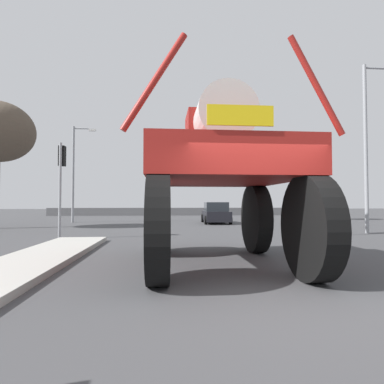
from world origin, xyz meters
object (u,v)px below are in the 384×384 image
Objects in this scene: sedan_ahead at (216,213)px; bare_tree_right at (306,163)px; oversize_sprayer at (219,176)px; traffic_signal_near_right at (299,168)px; streetlight_near_right at (368,139)px; traffic_signal_near_left at (62,169)px; streetlight_far_left at (75,169)px.

bare_tree_right is at bearing -67.29° from sedan_ahead.
oversize_sprayer is 0.94× the size of bare_tree_right.
traffic_signal_near_right is at bearing -165.23° from sedan_ahead.
bare_tree_right is (10.57, 18.80, 2.72)m from oversize_sprayer.
sedan_ahead is 9.72m from bare_tree_right.
traffic_signal_near_right is 4.54m from streetlight_near_right.
traffic_signal_near_left is 11.57m from streetlight_far_left.
oversize_sprayer reaches higher than sedan_ahead.
oversize_sprayer is at bearing -126.57° from traffic_signal_near_right.
streetlight_far_left is at bearing 102.70° from traffic_signal_near_left.
traffic_signal_near_left is 0.54× the size of streetlight_far_left.
streetlight_far_left is at bearing -175.67° from bare_tree_right.
bare_tree_right is at bearing -29.84° from oversize_sprayer.
bare_tree_right reaches higher than oversize_sprayer.
streetlight_far_left is (-2.53, 11.23, 1.18)m from traffic_signal_near_left.
bare_tree_right is at bearing 64.59° from traffic_signal_near_right.
traffic_signal_near_right is (4.57, 6.15, 0.91)m from oversize_sprayer.
sedan_ahead is 1.05× the size of traffic_signal_near_left.
bare_tree_right is (1.93, 11.41, 0.22)m from streetlight_near_right.
traffic_signal_near_left reaches higher than sedan_ahead.
traffic_signal_near_left is 0.66× the size of bare_tree_right.
oversize_sprayer is 15.87m from sedan_ahead.
traffic_signal_near_left is 0.48× the size of streetlight_near_right.
sedan_ahead is 11.13m from streetlight_far_left.
streetlight_far_left is (-12.68, 11.23, 1.04)m from traffic_signal_near_right.
streetlight_near_right is (6.28, -8.24, 3.90)m from sedan_ahead.
traffic_signal_near_right is at bearing -115.41° from bare_tree_right.
sedan_ahead is at bearing -158.92° from bare_tree_right.
streetlight_far_left is 1.22× the size of bare_tree_right.
sedan_ahead is 10.00m from traffic_signal_near_right.
sedan_ahead is 11.07m from streetlight_near_right.
oversize_sprayer is 0.68× the size of streetlight_near_right.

